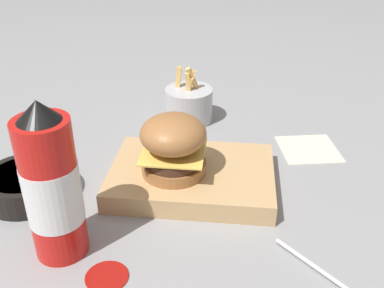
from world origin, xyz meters
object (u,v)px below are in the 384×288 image
ketchup_bottle (52,188)px  side_bowl (26,184)px  serving_board (192,177)px  burger (174,144)px  fries_basket (189,104)px

ketchup_bottle → side_bowl: bearing=-48.6°
serving_board → burger: 0.08m
serving_board → fries_basket: 0.27m
fries_basket → ketchup_bottle: bearing=73.0°
burger → fries_basket: size_ratio=0.87×
burger → fries_basket: (0.01, -0.28, -0.05)m
ketchup_bottle → fries_basket: 0.48m
burger → side_bowl: (0.25, 0.05, -0.07)m
burger → ketchup_bottle: size_ratio=0.46×
side_bowl → serving_board: bearing=-167.3°
serving_board → fries_basket: fries_basket is taller
ketchup_bottle → side_bowl: 0.19m
fries_basket → side_bowl: fries_basket is taller
ketchup_bottle → side_bowl: (0.11, -0.12, -0.09)m
burger → side_bowl: burger is taller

